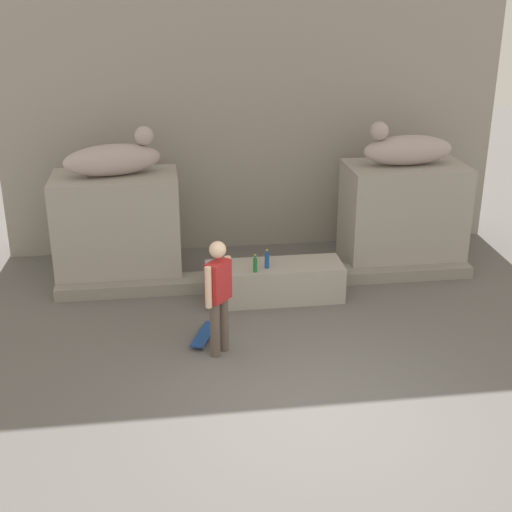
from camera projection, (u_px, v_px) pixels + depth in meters
name	position (u px, v px, depth m)	size (l,w,h in m)	color
ground_plane	(315.00, 405.00, 8.71)	(40.00, 40.00, 0.00)	#605E5B
facade_wall	(252.00, 60.00, 12.83)	(9.24, 0.60, 6.99)	gray
pedestal_left	(118.00, 228.00, 12.01)	(2.08, 1.21, 1.86)	#A39E93
pedestal_right	(403.00, 215.00, 12.65)	(2.08, 1.21, 1.86)	#A39E93
statue_reclining_left	(115.00, 158.00, 11.57)	(1.69, 0.92, 0.78)	#B5A4A2
statue_reclining_right	(406.00, 149.00, 12.20)	(1.63, 0.65, 0.78)	#B5A4A2
ledge_block	(275.00, 282.00, 11.47)	(2.20, 0.75, 0.60)	#A39E93
skater	(219.00, 293.00, 9.58)	(0.39, 0.43, 1.67)	brown
skateboard	(204.00, 334.00, 10.28)	(0.47, 0.82, 0.08)	navy
bottle_blue	(267.00, 260.00, 11.19)	(0.08, 0.08, 0.31)	#194C99
bottle_green	(255.00, 265.00, 11.04)	(0.07, 0.07, 0.30)	#1E722D
stair_step	(269.00, 279.00, 12.06)	(7.12, 0.50, 0.21)	gray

